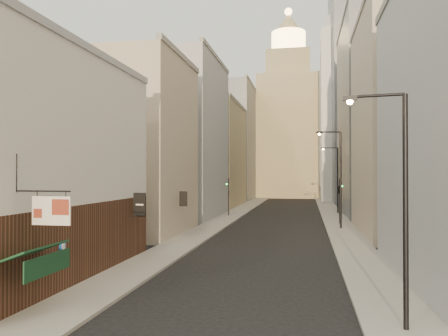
% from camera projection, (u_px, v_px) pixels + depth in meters
% --- Properties ---
extents(sidewalk_left, '(3.00, 140.00, 0.15)m').
position_uv_depth(sidewalk_left, '(244.00, 209.00, 67.70)').
color(sidewalk_left, gray).
rests_on(sidewalk_left, ground).
extents(sidewalk_right, '(3.00, 140.00, 0.15)m').
position_uv_depth(sidewalk_right, '(329.00, 210.00, 65.29)').
color(sidewalk_right, gray).
rests_on(sidewalk_right, ground).
extents(near_building_left, '(8.30, 23.04, 12.30)m').
position_uv_depth(near_building_left, '(40.00, 165.00, 23.40)').
color(near_building_left, '#523121').
rests_on(near_building_left, ground).
extents(left_bldg_beige, '(8.00, 12.00, 16.00)m').
position_uv_depth(left_bldg_beige, '(140.00, 147.00, 40.32)').
color(left_bldg_beige, tan).
rests_on(left_bldg_beige, ground).
extents(left_bldg_grey, '(8.00, 16.00, 20.00)m').
position_uv_depth(left_bldg_grey, '(187.00, 139.00, 56.06)').
color(left_bldg_grey, '#A1A1A6').
rests_on(left_bldg_grey, ground).
extents(left_bldg_tan, '(8.00, 18.00, 17.00)m').
position_uv_depth(left_bldg_tan, '(215.00, 156.00, 73.73)').
color(left_bldg_tan, tan).
rests_on(left_bldg_tan, ground).
extents(left_bldg_wingrid, '(8.00, 20.00, 24.00)m').
position_uv_depth(left_bldg_wingrid, '(235.00, 143.00, 93.43)').
color(left_bldg_wingrid, gray).
rests_on(left_bldg_wingrid, ground).
extents(right_bldg_beige, '(8.00, 16.00, 20.00)m').
position_uv_depth(right_bldg_beige, '(405.00, 125.00, 39.83)').
color(right_bldg_beige, tan).
rests_on(right_bldg_beige, ground).
extents(right_bldg_wingrid, '(8.00, 20.00, 26.00)m').
position_uv_depth(right_bldg_wingrid, '(372.00, 119.00, 59.51)').
color(right_bldg_wingrid, gray).
rests_on(right_bldg_wingrid, ground).
extents(highrise, '(21.00, 23.00, 51.20)m').
position_uv_depth(highrise, '(383.00, 72.00, 86.07)').
color(highrise, gray).
rests_on(highrise, ground).
extents(clock_tower, '(14.00, 14.00, 44.90)m').
position_uv_depth(clock_tower, '(289.00, 122.00, 103.25)').
color(clock_tower, tan).
rests_on(clock_tower, ground).
extents(white_tower, '(8.00, 8.00, 41.50)m').
position_uv_depth(white_tower, '(341.00, 108.00, 87.46)').
color(white_tower, silver).
rests_on(white_tower, ground).
extents(streetlamp_near, '(2.20, 0.50, 8.42)m').
position_uv_depth(streetlamp_near, '(399.00, 195.00, 15.31)').
color(streetlamp_near, black).
rests_on(streetlamp_near, ground).
extents(streetlamp_mid, '(2.49, 0.90, 9.72)m').
position_uv_depth(streetlamp_mid, '(338.00, 174.00, 43.05)').
color(streetlamp_mid, black).
rests_on(streetlamp_mid, ground).
extents(streetlamp_far, '(2.38, 0.67, 9.16)m').
position_uv_depth(streetlamp_far, '(336.00, 176.00, 60.21)').
color(streetlamp_far, black).
rests_on(streetlamp_far, ground).
extents(traffic_light_left, '(0.52, 0.38, 5.00)m').
position_uv_depth(traffic_light_left, '(229.00, 190.00, 56.35)').
color(traffic_light_left, black).
rests_on(traffic_light_left, ground).
extents(traffic_light_right, '(0.88, 0.88, 5.00)m').
position_uv_depth(traffic_light_right, '(340.00, 188.00, 47.24)').
color(traffic_light_right, black).
rests_on(traffic_light_right, ground).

